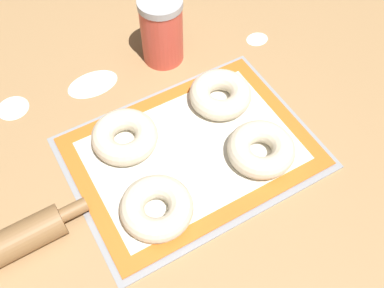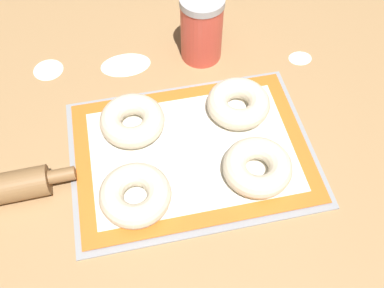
{
  "view_description": "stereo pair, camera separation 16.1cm",
  "coord_description": "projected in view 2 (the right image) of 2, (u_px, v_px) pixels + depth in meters",
  "views": [
    {
      "loc": [
        -0.27,
        -0.43,
        0.77
      ],
      "look_at": [
        -0.01,
        0.02,
        0.03
      ],
      "focal_mm": 42.0,
      "sensor_mm": 36.0,
      "label": 1
    },
    {
      "loc": [
        -0.12,
        -0.48,
        0.77
      ],
      "look_at": [
        -0.01,
        0.02,
        0.03
      ],
      "focal_mm": 42.0,
      "sensor_mm": 36.0,
      "label": 2
    }
  ],
  "objects": [
    {
      "name": "ground_plane",
      "position": [
        200.0,
        159.0,
        0.92
      ],
      "size": [
        2.8,
        2.8,
        0.0
      ],
      "primitive_type": "plane",
      "color": "#A87F51"
    },
    {
      "name": "baking_tray",
      "position": [
        192.0,
        152.0,
        0.92
      ],
      "size": [
        0.49,
        0.36,
        0.01
      ],
      "color": "#93969B",
      "rests_on": "ground_plane"
    },
    {
      "name": "baking_mat",
      "position": [
        192.0,
        151.0,
        0.92
      ],
      "size": [
        0.47,
        0.34,
        0.0
      ],
      "color": "orange",
      "rests_on": "baking_tray"
    },
    {
      "name": "bagel_front_left",
      "position": [
        135.0,
        195.0,
        0.83
      ],
      "size": [
        0.14,
        0.14,
        0.05
      ],
      "color": "beige",
      "rests_on": "baking_mat"
    },
    {
      "name": "bagel_front_right",
      "position": [
        257.0,
        167.0,
        0.86
      ],
      "size": [
        0.14,
        0.14,
        0.05
      ],
      "color": "beige",
      "rests_on": "baking_mat"
    },
    {
      "name": "bagel_back_left",
      "position": [
        132.0,
        121.0,
        0.93
      ],
      "size": [
        0.14,
        0.14,
        0.05
      ],
      "color": "beige",
      "rests_on": "baking_mat"
    },
    {
      "name": "bagel_back_right",
      "position": [
        238.0,
        103.0,
        0.96
      ],
      "size": [
        0.14,
        0.14,
        0.05
      ],
      "color": "beige",
      "rests_on": "baking_mat"
    },
    {
      "name": "flour_canister",
      "position": [
        202.0,
        28.0,
        1.02
      ],
      "size": [
        0.1,
        0.1,
        0.16
      ],
      "color": "#DB4C3D",
      "rests_on": "ground_plane"
    },
    {
      "name": "flour_patch_near",
      "position": [
        48.0,
        69.0,
        1.06
      ],
      "size": [
        0.07,
        0.07,
        0.0
      ],
      "color": "white",
      "rests_on": "ground_plane"
    },
    {
      "name": "flour_patch_far",
      "position": [
        126.0,
        65.0,
        1.07
      ],
      "size": [
        0.12,
        0.08,
        0.0
      ],
      "color": "white",
      "rests_on": "ground_plane"
    },
    {
      "name": "flour_patch_side",
      "position": [
        300.0,
        58.0,
        1.08
      ],
      "size": [
        0.06,
        0.05,
        0.0
      ],
      "color": "white",
      "rests_on": "ground_plane"
    }
  ]
}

